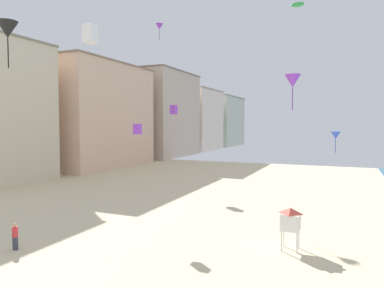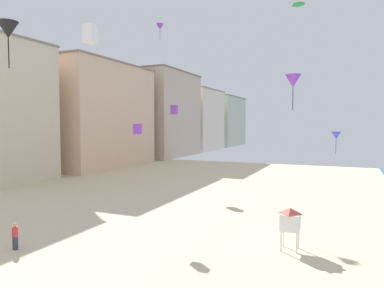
% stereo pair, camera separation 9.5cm
% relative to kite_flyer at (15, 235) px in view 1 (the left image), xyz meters
% --- Properties ---
extents(boardwalk_hotel_mid, '(15.20, 22.13, 18.21)m').
position_rel_kite_flyer_xyz_m(boardwalk_hotel_mid, '(-24.58, 36.66, 8.19)').
color(boardwalk_hotel_mid, beige).
rests_on(boardwalk_hotel_mid, ground).
extents(boardwalk_hotel_far, '(17.33, 20.38, 19.71)m').
position_rel_kite_flyer_xyz_m(boardwalk_hotel_far, '(-24.58, 59.73, 8.94)').
color(boardwalk_hotel_far, '#C6B29E').
rests_on(boardwalk_hotel_far, ground).
extents(boardwalk_hotel_distant, '(16.42, 18.52, 17.56)m').
position_rel_kite_flyer_xyz_m(boardwalk_hotel_distant, '(-24.58, 81.59, 7.87)').
color(boardwalk_hotel_distant, silver).
rests_on(boardwalk_hotel_distant, ground).
extents(boardwalk_hotel_furthest, '(16.59, 22.25, 17.09)m').
position_rel_kite_flyer_xyz_m(boardwalk_hotel_furthest, '(-24.58, 104.87, 7.63)').
color(boardwalk_hotel_furthest, '#B7C6B2').
rests_on(boardwalk_hotel_furthest, ground).
extents(kite_flyer, '(0.34, 0.34, 1.64)m').
position_rel_kite_flyer_xyz_m(kite_flyer, '(0.00, 0.00, 0.00)').
color(kite_flyer, '#383D4C').
rests_on(kite_flyer, ground).
extents(lifeguard_stand, '(1.10, 1.10, 2.55)m').
position_rel_kite_flyer_xyz_m(lifeguard_stand, '(15.17, 6.52, 0.92)').
color(lifeguard_stand, white).
rests_on(lifeguard_stand, ground).
extents(kite_black_delta, '(1.71, 1.71, 3.88)m').
position_rel_kite_flyer_xyz_m(kite_black_delta, '(-8.05, 6.61, 14.51)').
color(kite_black_delta, black).
extents(kite_blue_delta, '(0.95, 0.95, 2.16)m').
position_rel_kite_flyer_xyz_m(kite_blue_delta, '(17.24, 23.35, 5.49)').
color(kite_blue_delta, blue).
extents(kite_purple_box, '(0.69, 0.69, 1.09)m').
position_rel_kite_flyer_xyz_m(kite_purple_box, '(-0.77, 23.26, 8.35)').
color(kite_purple_box, purple).
extents(kite_purple_delta, '(1.48, 1.48, 3.37)m').
position_rel_kite_flyer_xyz_m(kite_purple_delta, '(13.45, 19.68, 10.68)').
color(kite_purple_delta, purple).
extents(kite_purple_box_2, '(0.50, 0.50, 0.78)m').
position_rel_kite_flyer_xyz_m(kite_purple_box_2, '(3.43, 8.33, 6.26)').
color(kite_purple_box_2, purple).
extents(kite_white_box, '(0.85, 0.85, 1.33)m').
position_rel_kite_flyer_xyz_m(kite_white_box, '(0.69, 6.36, 13.26)').
color(kite_white_box, white).
extents(kite_green_parafoil, '(1.55, 0.43, 0.60)m').
position_rel_kite_flyer_xyz_m(kite_green_parafoil, '(12.56, 29.91, 20.96)').
color(kite_green_parafoil, green).
extents(kite_purple_delta_2, '(0.85, 0.85, 1.94)m').
position_rel_kite_flyer_xyz_m(kite_purple_delta_2, '(-2.64, 23.25, 18.30)').
color(kite_purple_delta_2, purple).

